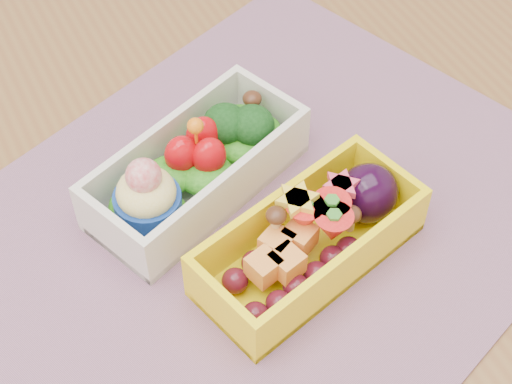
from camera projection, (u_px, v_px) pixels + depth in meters
name	position (u px, v px, depth m)	size (l,w,h in m)	color
table	(262.00, 298.00, 0.73)	(1.20, 0.80, 0.75)	brown
placemat	(250.00, 231.00, 0.66)	(0.51, 0.39, 0.00)	gray
bento_white	(196.00, 168.00, 0.66)	(0.20, 0.14, 0.08)	silver
bento_yellow	(313.00, 238.00, 0.62)	(0.19, 0.12, 0.06)	yellow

